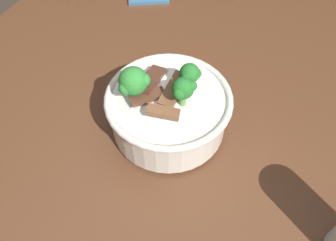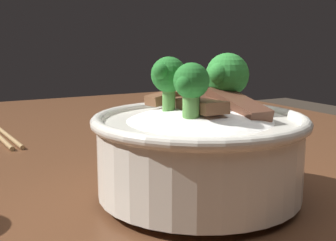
% 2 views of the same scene
% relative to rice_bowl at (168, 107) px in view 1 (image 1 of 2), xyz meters
% --- Properties ---
extents(dining_table, '(1.51, 1.03, 0.82)m').
position_rel_rice_bowl_xyz_m(dining_table, '(0.08, -0.01, -0.14)').
color(dining_table, '#56331E').
rests_on(dining_table, ground).
extents(rice_bowl, '(0.21, 0.21, 0.15)m').
position_rel_rice_bowl_xyz_m(rice_bowl, '(0.00, 0.00, 0.00)').
color(rice_bowl, silver).
rests_on(rice_bowl, dining_table).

